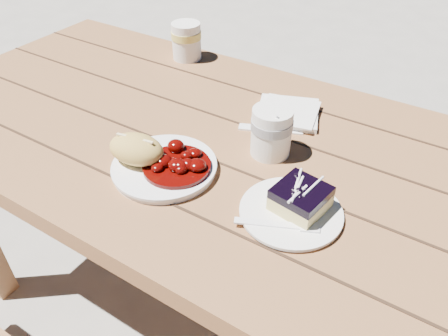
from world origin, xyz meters
The scene contains 11 objects.
picnic_table centered at (0.00, 0.00, 0.59)m, with size 2.00×1.55×0.75m.
main_plate centered at (-0.18, -0.16, 0.76)m, with size 0.22×0.22×0.02m, color white.
goulash_stew centered at (-0.15, -0.16, 0.79)m, with size 0.14×0.14×0.04m, color #4A0402, non-canonical shape.
bread_roll centered at (-0.24, -0.18, 0.80)m, with size 0.12×0.08×0.06m, color gold.
dessert_plate centered at (0.10, -0.14, 0.76)m, with size 0.19×0.19×0.01m, color white.
blueberry_cake centered at (0.11, -0.13, 0.79)m, with size 0.10×0.10×0.05m.
fork_dessert centered at (0.08, -0.20, 0.76)m, with size 0.03×0.16×0.01m, color white, non-canonical shape.
coffee_cup centered at (-0.02, 0.01, 0.81)m, with size 0.09×0.09×0.11m, color white.
napkin_stack centered at (-0.06, 0.18, 0.76)m, with size 0.15×0.15×0.01m, color white.
fork_table centered at (-0.05, 0.10, 0.75)m, with size 0.03×0.16×0.01m, color white, non-canonical shape.
second_cup centered at (-0.48, 0.32, 0.81)m, with size 0.09×0.09×0.11m, color white.
Camera 1 is at (0.31, -0.71, 1.34)m, focal length 35.00 mm.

